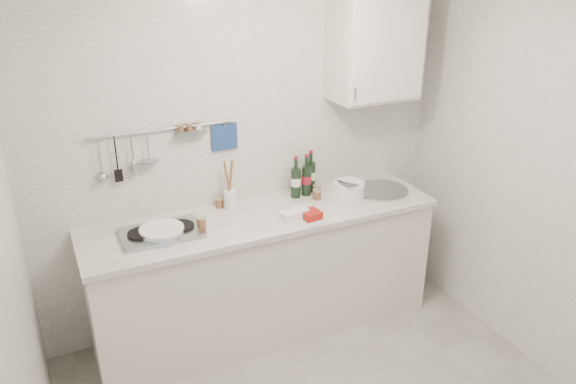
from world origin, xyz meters
The scene contains 16 objects.
back_wall centered at (0.00, 1.40, 1.25)m, with size 3.00×0.02×2.50m, color silver.
wall_left centered at (-1.50, 0.00, 1.25)m, with size 0.02×2.80×2.50m, color silver.
wall_right centered at (1.50, 0.00, 1.25)m, with size 0.02×2.80×2.50m, color silver.
counter centered at (0.01, 1.10, 0.43)m, with size 2.44×0.64×0.96m.
wall_rail centered at (-0.60, 1.37, 1.43)m, with size 0.98×0.09×0.34m.
wall_cabinet centered at (0.90, 1.22, 1.95)m, with size 0.60×0.38×0.70m.
plate_stack_hob centered at (-0.71, 1.08, 0.95)m, with size 0.31×0.30×0.05m.
plate_stack_sink centered at (0.65, 1.10, 0.97)m, with size 0.29×0.28×0.12m.
wine_bottles centered at (0.41, 1.29, 1.07)m, with size 0.22×0.13×0.31m.
butter_dish centered at (0.16, 0.96, 0.95)m, with size 0.19×0.10×0.06m, color white.
strawberry_punnet centered at (0.26, 0.92, 0.95)m, with size 0.12×0.12×0.05m, color #A71216.
utensil_crock centered at (-0.17, 1.29, 1.01)m, with size 0.09×0.09×0.36m.
jar_a centered at (-0.23, 1.34, 0.96)m, with size 0.06×0.06×0.07m.
jar_b centered at (0.49, 1.25, 0.96)m, with size 0.06×0.06×0.07m.
jar_c centered at (0.45, 1.17, 0.96)m, with size 0.06×0.06×0.07m.
jar_d centered at (-0.45, 1.05, 0.97)m, with size 0.06×0.06×0.10m.
Camera 1 is at (-1.32, -2.08, 2.58)m, focal length 35.00 mm.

